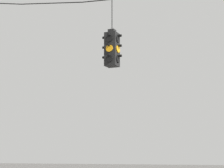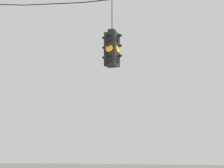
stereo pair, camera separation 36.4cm
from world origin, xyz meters
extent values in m
cylinder|color=black|center=(-4.43, -0.23, 6.84)|extent=(2.22, 0.03, 0.30)
cube|color=black|center=(-2.36, -0.23, 5.17)|extent=(0.34, 0.34, 0.96)
cube|color=black|center=(-2.36, -0.23, 5.70)|extent=(0.19, 0.19, 0.10)
cylinder|color=black|center=(-2.36, -0.23, 6.19)|extent=(0.02, 0.02, 0.89)
cylinder|color=black|center=(-2.36, -0.41, 5.45)|extent=(0.20, 0.03, 0.20)
cylinder|color=black|center=(-2.36, -0.46, 5.54)|extent=(0.07, 0.12, 0.07)
cylinder|color=orange|center=(-2.36, -0.41, 5.17)|extent=(0.20, 0.03, 0.20)
cylinder|color=black|center=(-2.36, -0.46, 5.26)|extent=(0.07, 0.12, 0.07)
cylinder|color=black|center=(-2.36, -0.41, 4.88)|extent=(0.20, 0.03, 0.20)
cylinder|color=black|center=(-2.36, -0.46, 4.97)|extent=(0.07, 0.12, 0.07)
cylinder|color=black|center=(-2.36, -0.04, 5.45)|extent=(0.20, 0.03, 0.20)
cylinder|color=black|center=(-2.36, 0.00, 5.54)|extent=(0.07, 0.12, 0.07)
cylinder|color=orange|center=(-2.36, -0.04, 5.17)|extent=(0.20, 0.03, 0.20)
cylinder|color=black|center=(-2.36, 0.00, 5.26)|extent=(0.07, 0.12, 0.07)
cylinder|color=black|center=(-2.36, -0.04, 4.88)|extent=(0.20, 0.03, 0.20)
cylinder|color=black|center=(-2.36, 0.00, 4.97)|extent=(0.07, 0.12, 0.07)
cylinder|color=black|center=(-2.54, -0.23, 5.45)|extent=(0.03, 0.20, 0.20)
cylinder|color=black|center=(-2.59, -0.23, 5.54)|extent=(0.12, 0.07, 0.07)
cylinder|color=orange|center=(-2.54, -0.23, 5.17)|extent=(0.03, 0.20, 0.20)
cylinder|color=black|center=(-2.59, -0.23, 5.26)|extent=(0.12, 0.07, 0.07)
cylinder|color=black|center=(-2.54, -0.23, 4.88)|extent=(0.03, 0.20, 0.20)
cylinder|color=black|center=(-2.59, -0.23, 4.97)|extent=(0.12, 0.07, 0.07)
cylinder|color=black|center=(-2.17, -0.23, 5.45)|extent=(0.03, 0.20, 0.20)
cylinder|color=black|center=(-2.13, -0.23, 5.54)|extent=(0.12, 0.07, 0.07)
cylinder|color=orange|center=(-2.17, -0.23, 5.17)|extent=(0.03, 0.20, 0.20)
cylinder|color=black|center=(-2.13, -0.23, 5.26)|extent=(0.12, 0.07, 0.07)
cylinder|color=black|center=(-2.17, -0.23, 4.88)|extent=(0.03, 0.20, 0.20)
cylinder|color=black|center=(-2.13, -0.23, 4.97)|extent=(0.12, 0.07, 0.07)
camera|label=1|loc=(2.55, -11.10, 2.22)|focal=70.00mm
camera|label=2|loc=(2.88, -10.94, 2.22)|focal=70.00mm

